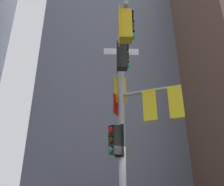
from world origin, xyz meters
TOP-DOWN VIEW (x-y plane):
  - building_mid_block at (2.35, 20.38)m, footprint 15.52×15.52m
  - signal_pole_assembly at (0.17, -0.61)m, footprint 2.67×3.60m

SIDE VIEW (x-z plane):
  - signal_pole_assembly at x=0.17m, z-range 0.53..7.77m
  - building_mid_block at x=2.35m, z-range 0.00..33.41m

